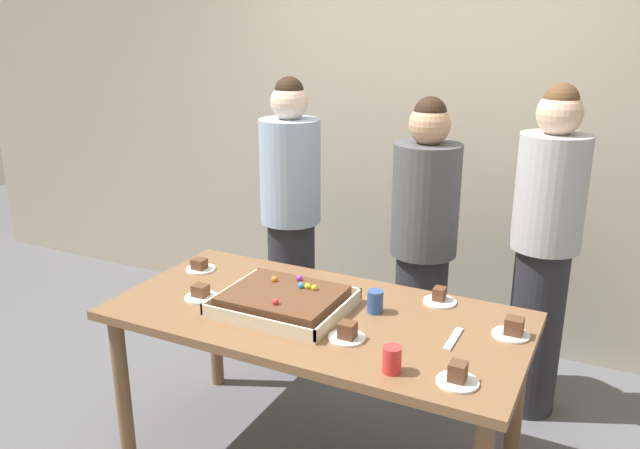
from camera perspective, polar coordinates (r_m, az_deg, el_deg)
The scene contains 15 objects.
interior_back_panel at distance 4.04m, azimuth 10.16°, elevation 10.56°, with size 8.00×0.12×3.00m, color #B2A893.
party_table at distance 2.83m, azimuth -0.33°, elevation -9.53°, with size 1.81×0.89×0.78m.
sheet_cake at distance 2.81m, azimuth -3.31°, elevation -6.85°, with size 0.55×0.46×0.11m.
plated_slice_near_left at distance 2.56m, azimuth 2.46°, elevation -9.78°, with size 0.15×0.15×0.07m.
plated_slice_near_right at distance 2.93m, azimuth 10.69°, elevation -6.53°, with size 0.15×0.15×0.07m.
plated_slice_far_left at distance 2.33m, azimuth 12.26°, elevation -13.20°, with size 0.15×0.15×0.08m.
plated_slice_far_right at distance 2.97m, azimuth -10.66°, elevation -6.16°, with size 0.15×0.15×0.06m.
plated_slice_center_front at distance 2.70m, azimuth 16.93°, elevation -9.03°, with size 0.15×0.15×0.08m.
plated_slice_center_back at distance 3.29m, azimuth -10.73°, elevation -3.73°, with size 0.15×0.15×0.06m.
drink_cup_nearest at distance 2.34m, azimuth 6.48°, elevation -11.96°, with size 0.07×0.07×0.10m, color red.
drink_cup_middle at distance 2.78m, azimuth 4.98°, elevation -6.91°, with size 0.07×0.07×0.10m, color #2D5199.
cake_server_utensil at distance 2.62m, azimuth 11.90°, elevation -10.02°, with size 0.03×0.20×0.01m, color silver.
person_serving_front at distance 3.36m, azimuth 19.49°, elevation -2.20°, with size 0.34×0.34×1.72m.
person_green_shirt_behind at distance 3.41m, azimuth 9.25°, elevation -2.02°, with size 0.35×0.35×1.64m.
person_striped_tie_right at distance 3.62m, azimuth -2.62°, elevation 0.11°, with size 0.34×0.34×1.71m.
Camera 1 is at (1.14, -2.25, 1.99)m, focal length 35.61 mm.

